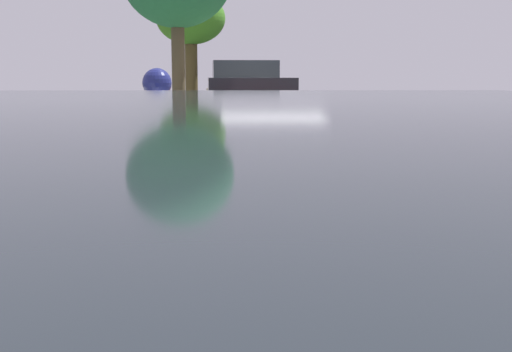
# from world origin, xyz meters

# --- Properties ---
(ground) EXTENTS (72.47, 72.47, 0.00)m
(ground) POSITION_xyz_m (0.00, 0.00, 0.00)
(ground) COLOR #363636
(sidewalk) EXTENTS (4.08, 45.30, 0.13)m
(sidewalk) POSITION_xyz_m (3.91, 0.00, 0.06)
(sidewalk) COLOR #999C8F
(sidewalk) RESTS_ON ground
(curb_edge) EXTENTS (0.16, 45.30, 0.13)m
(curb_edge) POSITION_xyz_m (1.79, 0.00, 0.06)
(curb_edge) COLOR gray
(curb_edge) RESTS_ON ground
(lane_stripe_centre) EXTENTS (0.14, 44.20, 0.01)m
(lane_stripe_centre) POSITION_xyz_m (-2.66, -0.55, 0.00)
(lane_stripe_centre) COLOR white
(lane_stripe_centre) RESTS_ON ground
(lane_stripe_bike_edge) EXTENTS (0.12, 45.30, 0.01)m
(lane_stripe_bike_edge) POSITION_xyz_m (0.32, 0.00, 0.00)
(lane_stripe_bike_edge) COLOR white
(lane_stripe_bike_edge) RESTS_ON ground
(parked_suv_black_nearest) EXTENTS (2.15, 4.79, 1.99)m
(parked_suv_black_nearest) POSITION_xyz_m (0.85, -16.08, 1.03)
(parked_suv_black_nearest) COLOR black
(parked_suv_black_nearest) RESTS_ON ground
(parked_suv_silver_second) EXTENTS (2.14, 4.79, 1.99)m
(parked_suv_silver_second) POSITION_xyz_m (0.87, -9.81, 1.03)
(parked_suv_silver_second) COLOR #B7BABF
(parked_suv_silver_second) RESTS_ON ground
(parked_pickup_tan_mid) EXTENTS (2.30, 5.42, 1.95)m
(parked_pickup_tan_mid) POSITION_xyz_m (0.72, -3.01, 0.90)
(parked_pickup_tan_mid) COLOR tan
(parked_pickup_tan_mid) RESTS_ON ground
(parked_sedan_red_far) EXTENTS (2.02, 4.49, 1.52)m
(parked_sedan_red_far) POSITION_xyz_m (0.62, 3.37, 0.75)
(parked_sedan_red_far) COLOR maroon
(parked_sedan_red_far) RESTS_ON ground
(bicycle_at_curb) EXTENTS (1.71, 0.46, 0.73)m
(bicycle_at_curb) POSITION_xyz_m (1.33, 10.60, 0.36)
(bicycle_at_curb) COLOR black
(bicycle_at_curb) RESTS_ON ground
(cyclist_with_backpack) EXTENTS (0.48, 0.60, 1.63)m
(cyclist_with_backpack) POSITION_xyz_m (1.56, 10.16, 0.98)
(cyclist_with_backpack) COLOR #C6B284
(cyclist_with_backpack) RESTS_ON ground
(street_tree_near_cyclist) EXTENTS (2.64, 2.64, 4.57)m
(street_tree_near_cyclist) POSITION_xyz_m (2.64, -9.78, 3.61)
(street_tree_near_cyclist) COLOR #493B20
(street_tree_near_cyclist) RESTS_ON sidewalk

